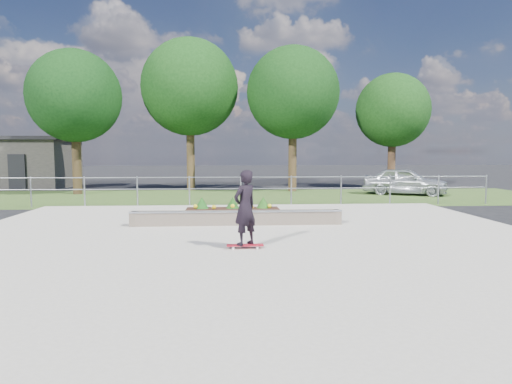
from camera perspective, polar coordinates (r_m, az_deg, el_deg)
ground at (r=10.56m, az=-0.54°, el=-6.69°), size 120.00×120.00×0.00m
grass_verge at (r=21.43m, az=-2.23°, el=-0.64°), size 30.00×8.00×0.02m
concrete_slab at (r=10.55m, az=-0.54°, el=-6.53°), size 15.00×15.00×0.06m
fence at (r=17.88m, az=-1.93°, el=0.65°), size 20.06×0.06×1.20m
building at (r=31.33m, az=-29.22°, el=3.28°), size 8.40×5.40×3.00m
tree_far_left at (r=24.61m, az=-21.75°, el=11.04°), size 4.55×4.55×7.15m
tree_mid_left at (r=25.62m, az=-8.28°, el=12.80°), size 5.25×5.25×8.25m
tree_mid_right at (r=24.77m, az=4.64°, el=12.22°), size 4.90×4.90×7.70m
tree_far_right at (r=27.64m, az=16.73°, el=9.71°), size 4.20×4.20×6.60m
grind_ledge at (r=13.07m, az=-2.41°, el=-3.23°), size 6.00×0.44×0.43m
planter_bed at (r=14.73m, az=-2.92°, el=-2.37°), size 3.00×1.20×0.61m
skateboarder at (r=9.81m, az=-1.38°, el=-2.00°), size 0.80×0.68×1.71m
parked_car at (r=23.69m, az=18.13°, el=1.28°), size 4.30×3.18×1.36m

